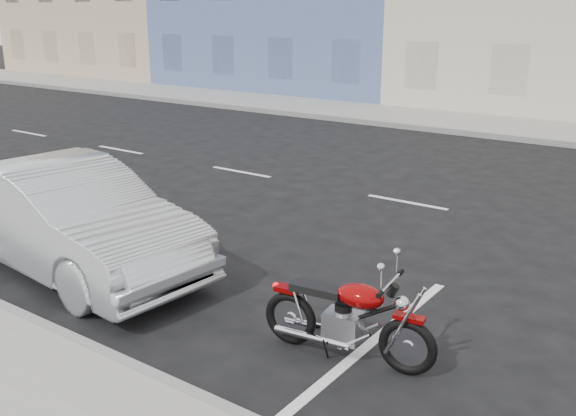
# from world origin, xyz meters

# --- Properties ---
(ground) EXTENTS (120.00, 120.00, 0.00)m
(ground) POSITION_xyz_m (0.00, 0.00, 0.00)
(ground) COLOR black
(ground) RESTS_ON ground
(sidewalk_far) EXTENTS (80.00, 3.40, 0.15)m
(sidewalk_far) POSITION_xyz_m (-5.00, 8.70, 0.07)
(sidewalk_far) COLOR gray
(sidewalk_far) RESTS_ON ground
(curb_far) EXTENTS (80.00, 0.12, 0.16)m
(curb_far) POSITION_xyz_m (-5.00, 7.00, 0.08)
(curb_far) COLOR gray
(curb_far) RESTS_ON ground
(motorcycle) EXTENTS (1.88, 0.62, 0.94)m
(motorcycle) POSITION_xyz_m (0.59, -5.39, 0.43)
(motorcycle) COLOR black
(motorcycle) RESTS_ON ground
(sedan_silver) EXTENTS (4.64, 1.98, 1.49)m
(sedan_silver) POSITION_xyz_m (-4.35, -5.63, 0.74)
(sedan_silver) COLOR #B1B4B9
(sedan_silver) RESTS_ON ground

